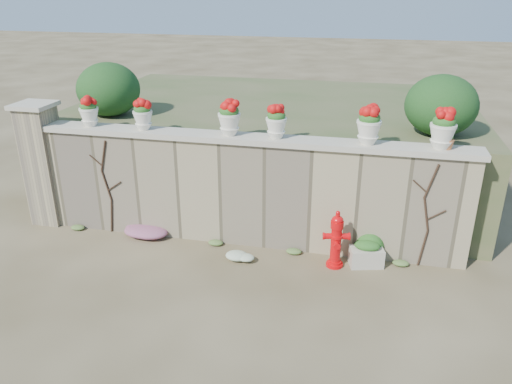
% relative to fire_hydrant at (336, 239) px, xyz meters
% --- Properties ---
extents(ground, '(80.00, 80.00, 0.00)m').
position_rel_fire_hydrant_xyz_m(ground, '(-1.76, -1.24, -0.53)').
color(ground, '#4A3E25').
rests_on(ground, ground).
extents(stone_wall, '(8.00, 0.40, 2.00)m').
position_rel_fire_hydrant_xyz_m(stone_wall, '(-1.76, 0.56, 0.47)').
color(stone_wall, '#968864').
rests_on(stone_wall, ground).
extents(wall_cap, '(8.10, 0.52, 0.10)m').
position_rel_fire_hydrant_xyz_m(wall_cap, '(-1.76, 0.56, 1.52)').
color(wall_cap, '#BCB59F').
rests_on(wall_cap, stone_wall).
extents(gate_pillar, '(0.72, 0.72, 2.48)m').
position_rel_fire_hydrant_xyz_m(gate_pillar, '(-5.91, 0.56, 0.73)').
color(gate_pillar, '#968864').
rests_on(gate_pillar, ground).
extents(raised_fill, '(9.00, 6.00, 2.00)m').
position_rel_fire_hydrant_xyz_m(raised_fill, '(-1.76, 3.76, 0.47)').
color(raised_fill, '#384C23').
rests_on(raised_fill, ground).
extents(back_shrub_left, '(1.30, 1.30, 1.10)m').
position_rel_fire_hydrant_xyz_m(back_shrub_left, '(-4.96, 1.76, 2.02)').
color(back_shrub_left, '#143814').
rests_on(back_shrub_left, raised_fill).
extents(back_shrub_right, '(1.30, 1.30, 1.10)m').
position_rel_fire_hydrant_xyz_m(back_shrub_right, '(1.64, 1.76, 2.02)').
color(back_shrub_right, '#143814').
rests_on(back_shrub_right, raised_fill).
extents(vine_left, '(0.60, 0.04, 1.91)m').
position_rel_fire_hydrant_xyz_m(vine_left, '(-4.43, 0.34, 0.46)').
color(vine_left, black).
rests_on(vine_left, ground).
extents(vine_right, '(0.60, 0.04, 1.91)m').
position_rel_fire_hydrant_xyz_m(vine_right, '(1.47, 0.34, 0.46)').
color(vine_right, black).
rests_on(vine_right, ground).
extents(fire_hydrant, '(0.46, 0.33, 1.05)m').
position_rel_fire_hydrant_xyz_m(fire_hydrant, '(0.00, 0.00, 0.00)').
color(fire_hydrant, red).
rests_on(fire_hydrant, ground).
extents(planter_box, '(0.64, 0.47, 0.48)m').
position_rel_fire_hydrant_xyz_m(planter_box, '(0.53, 0.14, -0.31)').
color(planter_box, '#BCB59F').
rests_on(planter_box, ground).
extents(green_shrub, '(0.64, 0.58, 0.61)m').
position_rel_fire_hydrant_xyz_m(green_shrub, '(0.55, 0.31, -0.22)').
color(green_shrub, '#1E5119').
rests_on(green_shrub, ground).
extents(magenta_clump, '(1.02, 0.68, 0.27)m').
position_rel_fire_hydrant_xyz_m(magenta_clump, '(-3.66, 0.31, -0.39)').
color(magenta_clump, '#C9289A').
rests_on(magenta_clump, ground).
extents(white_flowers, '(0.57, 0.45, 0.20)m').
position_rel_fire_hydrant_xyz_m(white_flowers, '(-1.65, -0.23, -0.43)').
color(white_flowers, white).
rests_on(white_flowers, ground).
extents(urn_pot_0, '(0.36, 0.36, 0.56)m').
position_rel_fire_hydrant_xyz_m(urn_pot_0, '(-4.75, 0.56, 1.85)').
color(urn_pot_0, silver).
rests_on(urn_pot_0, wall_cap).
extents(urn_pot_1, '(0.36, 0.36, 0.56)m').
position_rel_fire_hydrant_xyz_m(urn_pot_1, '(-3.67, 0.56, 1.85)').
color(urn_pot_1, silver).
rests_on(urn_pot_1, wall_cap).
extents(urn_pot_2, '(0.40, 0.40, 0.63)m').
position_rel_fire_hydrant_xyz_m(urn_pot_2, '(-2.02, 0.56, 1.88)').
color(urn_pot_2, silver).
rests_on(urn_pot_2, wall_cap).
extents(urn_pot_3, '(0.37, 0.37, 0.58)m').
position_rel_fire_hydrant_xyz_m(urn_pot_3, '(-1.18, 0.56, 1.85)').
color(urn_pot_3, silver).
rests_on(urn_pot_3, wall_cap).
extents(urn_pot_4, '(0.41, 0.41, 0.65)m').
position_rel_fire_hydrant_xyz_m(urn_pot_4, '(0.38, 0.56, 1.89)').
color(urn_pot_4, silver).
rests_on(urn_pot_4, wall_cap).
extents(urn_pot_5, '(0.42, 0.42, 0.66)m').
position_rel_fire_hydrant_xyz_m(urn_pot_5, '(1.55, 0.56, 1.90)').
color(urn_pot_5, silver).
rests_on(urn_pot_5, wall_cap).
extents(terracotta_pot, '(0.22, 0.22, 0.27)m').
position_rel_fire_hydrant_xyz_m(terracotta_pot, '(1.64, 0.56, 1.69)').
color(terracotta_pot, '#B36636').
rests_on(terracotta_pot, wall_cap).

